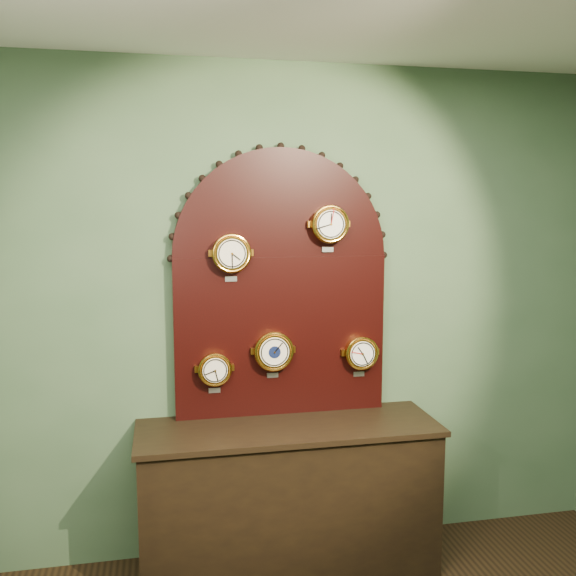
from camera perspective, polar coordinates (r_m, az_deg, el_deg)
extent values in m
plane|color=#496747|center=(3.57, -0.80, -2.35)|extent=(4.00, 0.00, 4.00)
cube|color=black|center=(3.63, 0.07, -18.84)|extent=(1.60, 0.50, 0.80)
cube|color=black|center=(3.54, -0.65, -4.40)|extent=(1.20, 0.06, 0.90)
cylinder|color=black|center=(3.48, -0.66, 2.87)|extent=(1.20, 0.06, 1.20)
cylinder|color=gold|center=(3.38, -5.22, 3.21)|extent=(0.20, 0.08, 0.20)
torus|color=gold|center=(3.35, -5.16, 3.17)|extent=(0.21, 0.02, 0.21)
cylinder|color=white|center=(3.34, -5.15, 3.16)|extent=(0.16, 0.01, 0.16)
cube|color=silver|center=(3.41, -5.24, 0.84)|extent=(0.06, 0.01, 0.03)
cylinder|color=gold|center=(3.47, 3.78, 5.86)|extent=(0.20, 0.08, 0.20)
torus|color=gold|center=(3.44, 3.92, 5.84)|extent=(0.21, 0.02, 0.21)
cylinder|color=white|center=(3.43, 3.95, 5.84)|extent=(0.16, 0.01, 0.16)
cube|color=silver|center=(3.50, 3.66, 3.53)|extent=(0.07, 0.01, 0.03)
cylinder|color=gold|center=(3.47, -6.74, -7.34)|extent=(0.17, 0.08, 0.17)
torus|color=gold|center=(3.44, -6.70, -7.48)|extent=(0.18, 0.02, 0.18)
cylinder|color=white|center=(3.44, -6.69, -7.51)|extent=(0.14, 0.01, 0.14)
cube|color=silver|center=(3.53, -6.74, -9.29)|extent=(0.07, 0.01, 0.03)
cylinder|color=gold|center=(3.49, -1.36, -5.74)|extent=(0.21, 0.08, 0.21)
torus|color=gold|center=(3.46, -1.26, -5.86)|extent=(0.22, 0.02, 0.22)
cylinder|color=white|center=(3.46, -1.24, -5.89)|extent=(0.17, 0.01, 0.17)
cube|color=silver|center=(3.55, -1.42, -7.99)|extent=(0.07, 0.01, 0.03)
cylinder|color=#0D163C|center=(3.45, -1.23, -5.90)|extent=(0.07, 0.00, 0.07)
cylinder|color=gold|center=(3.62, 6.65, -5.87)|extent=(0.18, 0.08, 0.18)
torus|color=gold|center=(3.59, 6.81, -5.98)|extent=(0.19, 0.02, 0.19)
cylinder|color=white|center=(3.59, 6.85, -6.01)|extent=(0.14, 0.01, 0.14)
cube|color=silver|center=(3.68, 6.50, -7.83)|extent=(0.06, 0.01, 0.03)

